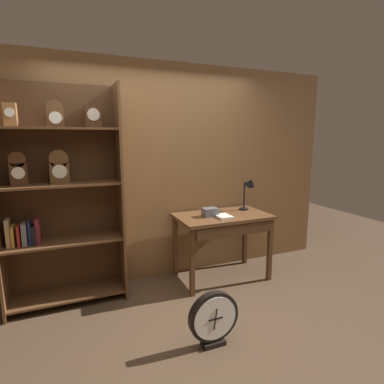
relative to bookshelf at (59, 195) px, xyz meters
name	(u,v)px	position (x,y,z in m)	size (l,w,h in m)	color
ground_plane	(203,337)	(1.09, -1.12, -1.15)	(10.00, 10.00, 0.00)	#4C3826
back_wood_panel	(157,173)	(1.09, 0.24, 0.15)	(4.80, 0.05, 2.60)	brown
bookshelf	(59,195)	(0.00, 0.00, 0.00)	(1.17, 0.39, 2.27)	brown
workbench	(223,224)	(1.79, -0.17, -0.45)	(1.12, 0.65, 0.81)	brown
desk_lamp	(249,187)	(2.22, -0.06, -0.05)	(0.19, 0.20, 0.44)	black
toolbox_small	(210,212)	(1.63, -0.15, -0.30)	(0.18, 0.13, 0.10)	#595960
open_repair_manual	(223,216)	(1.75, -0.26, -0.33)	(0.16, 0.22, 0.03)	silver
round_clock_large	(214,318)	(1.13, -1.24, -0.91)	(0.44, 0.11, 0.48)	black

